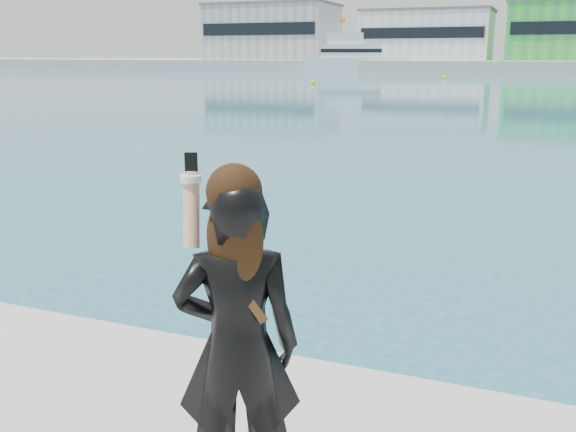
% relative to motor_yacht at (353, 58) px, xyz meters
% --- Properties ---
extents(far_quay, '(320.00, 40.00, 2.00)m').
position_rel_motor_yacht_xyz_m(far_quay, '(32.47, 17.76, -1.51)').
color(far_quay, '#9E9E99').
rests_on(far_quay, ground).
extents(warehouse_grey_left, '(26.52, 16.36, 11.50)m').
position_rel_motor_yacht_xyz_m(warehouse_grey_left, '(-22.53, 15.74, 5.25)').
color(warehouse_grey_left, gray).
rests_on(warehouse_grey_left, far_quay).
extents(warehouse_white, '(24.48, 15.35, 9.50)m').
position_rel_motor_yacht_xyz_m(warehouse_white, '(10.47, 15.74, 4.25)').
color(warehouse_white, silver).
rests_on(warehouse_white, far_quay).
extents(flagpole_left, '(1.28, 0.16, 8.00)m').
position_rel_motor_yacht_xyz_m(flagpole_left, '(-5.43, 8.76, 4.02)').
color(flagpole_left, silver).
rests_on(flagpole_left, far_quay).
extents(motor_yacht, '(19.86, 11.23, 8.94)m').
position_rel_motor_yacht_xyz_m(motor_yacht, '(0.00, 0.00, 0.00)').
color(motor_yacht, white).
rests_on(motor_yacht, ground).
extents(buoy_far, '(0.50, 0.50, 0.50)m').
position_rel_motor_yacht_xyz_m(buoy_far, '(20.44, -27.18, -2.51)').
color(buoy_far, '#F7F60D').
rests_on(buoy_far, ground).
extents(buoy_extra, '(0.50, 0.50, 0.50)m').
position_rel_motor_yacht_xyz_m(buoy_extra, '(9.56, -48.88, -2.51)').
color(buoy_extra, '#F7F60D').
rests_on(buoy_extra, ground).
extents(woman, '(0.76, 0.65, 1.87)m').
position_rel_motor_yacht_xyz_m(woman, '(31.76, -112.94, -0.77)').
color(woman, black).
rests_on(woman, near_quay).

